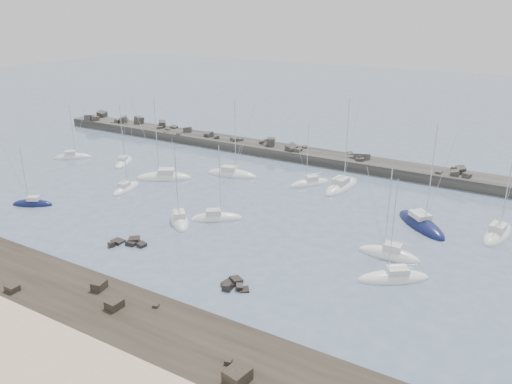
% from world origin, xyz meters
% --- Properties ---
extents(ground, '(400.00, 400.00, 0.00)m').
position_xyz_m(ground, '(0.00, 0.00, 0.00)').
color(ground, slate).
rests_on(ground, ground).
extents(rock_shelf, '(140.00, 12.08, 1.83)m').
position_xyz_m(rock_shelf, '(-0.12, -21.99, 0.02)').
color(rock_shelf, black).
rests_on(rock_shelf, ground).
extents(rock_cluster_near, '(4.83, 3.84, 1.45)m').
position_xyz_m(rock_cluster_near, '(-4.14, -8.15, 0.03)').
color(rock_cluster_near, black).
rests_on(rock_cluster_near, ground).
extents(rock_cluster_far, '(3.66, 3.06, 1.49)m').
position_xyz_m(rock_cluster_far, '(13.20, -10.19, 0.09)').
color(rock_cluster_far, black).
rests_on(rock_cluster_far, ground).
extents(breakwater, '(115.00, 6.80, 5.05)m').
position_xyz_m(breakwater, '(-7.95, 38.00, 0.29)').
color(breakwater, '#2F2D2A').
rests_on(breakwater, ground).
extents(sailboat_0, '(7.00, 6.53, 11.69)m').
position_xyz_m(sailboat_0, '(-41.80, 14.65, 0.14)').
color(sailboat_0, white).
rests_on(sailboat_0, ground).
extents(sailboat_1, '(5.51, 7.97, 12.18)m').
position_xyz_m(sailboat_1, '(-30.37, 17.39, 0.13)').
color(sailboat_1, white).
rests_on(sailboat_1, ground).
extents(sailboat_2, '(6.51, 4.65, 10.17)m').
position_xyz_m(sailboat_2, '(-26.85, -5.95, 0.13)').
color(sailboat_2, '#101643').
rests_on(sailboat_2, ground).
extents(sailboat_3, '(3.29, 7.15, 10.99)m').
position_xyz_m(sailboat_3, '(-19.17, 6.45, 0.13)').
color(sailboat_3, white).
rests_on(sailboat_3, ground).
extents(sailboat_4, '(9.97, 4.82, 15.05)m').
position_xyz_m(sailboat_4, '(-7.91, 21.92, 0.14)').
color(sailboat_4, white).
rests_on(sailboat_4, ground).
extents(sailboat_5, '(7.29, 7.21, 12.57)m').
position_xyz_m(sailboat_5, '(-3.11, 0.69, 0.15)').
color(sailboat_5, white).
rests_on(sailboat_5, ground).
extents(sailboat_6, '(6.22, 7.55, 12.05)m').
position_xyz_m(sailboat_6, '(6.42, 24.67, 0.14)').
color(sailboat_6, white).
rests_on(sailboat_6, ground).
extents(sailboat_7, '(7.52, 6.25, 12.03)m').
position_xyz_m(sailboat_7, '(1.06, 4.05, 0.14)').
color(sailboat_7, white).
rests_on(sailboat_7, ground).
extents(sailboat_8, '(9.64, 9.46, 16.20)m').
position_xyz_m(sailboat_8, '(27.32, 16.76, 0.15)').
color(sailboat_8, '#101643').
rests_on(sailboat_8, ground).
extents(sailboat_9, '(7.77, 2.71, 12.42)m').
position_xyz_m(sailboat_9, '(26.05, 5.55, 0.16)').
color(sailboat_9, white).
rests_on(sailboat_9, ground).
extents(sailboat_10, '(4.22, 9.10, 14.01)m').
position_xyz_m(sailboat_10, '(36.99, 18.75, 0.16)').
color(sailboat_10, white).
rests_on(sailboat_10, ground).
extents(sailboat_11, '(8.24, 6.94, 13.05)m').
position_xyz_m(sailboat_11, '(28.11, 0.29, 0.13)').
color(sailboat_11, white).
rests_on(sailboat_11, ground).
extents(sailboat_13, '(10.12, 7.86, 15.76)m').
position_xyz_m(sailboat_13, '(-17.35, 14.14, 0.15)').
color(sailboat_13, white).
rests_on(sailboat_13, ground).
extents(sailboat_14, '(4.19, 10.61, 16.34)m').
position_xyz_m(sailboat_14, '(11.89, 25.82, 0.15)').
color(sailboat_14, white).
rests_on(sailboat_14, ground).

